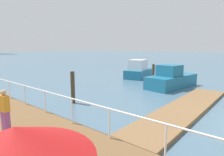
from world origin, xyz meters
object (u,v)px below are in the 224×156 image
Objects in this scene: moored_boat_4 at (139,71)px; patio_umbrella at (15,144)px; pedestrian_0 at (5,110)px; moored_boat_0 at (171,79)px.

patio_umbrella is (-18.01, -9.42, 1.50)m from moored_boat_4.
pedestrian_0 is (-16.34, -4.45, 0.42)m from moored_boat_4.
patio_umbrella reaches higher than moored_boat_4.
moored_boat_0 reaches higher than pedestrian_0.
moored_boat_4 reaches higher than moored_boat_0.
patio_umbrella is at bearing -164.20° from moored_boat_0.
moored_boat_4 is 16.94m from pedestrian_0.
pedestrian_0 is at bearing -164.77° from moored_boat_4.
patio_umbrella reaches higher than pedestrian_0.
patio_umbrella reaches higher than moored_boat_0.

